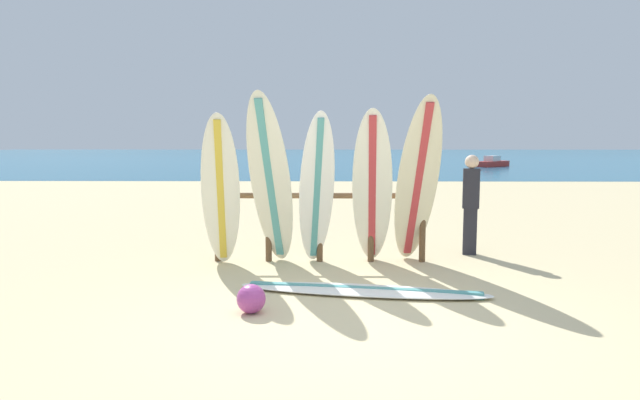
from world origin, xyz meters
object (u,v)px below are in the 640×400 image
at_px(surfboard_lying_on_sand, 363,290).
at_px(beach_ball, 251,299).
at_px(beachgoer_standing, 471,200).
at_px(small_boat_offshore, 492,163).
at_px(surfboard_leaning_center_right, 417,183).
at_px(surfboard_leaning_far_left, 221,191).
at_px(surfboard_leaning_left, 270,181).
at_px(surfboard_leaning_center, 372,189).
at_px(surfboard_leaning_center_left, 317,190).
at_px(surfboard_rack, 320,215).

distance_m(surfboard_lying_on_sand, beach_ball, 1.38).
bearing_deg(beachgoer_standing, small_boat_offshore, 72.69).
bearing_deg(surfboard_lying_on_sand, surfboard_leaning_center_right, 58.82).
distance_m(surfboard_leaning_far_left, beachgoer_standing, 3.74).
distance_m(surfboard_leaning_far_left, beach_ball, 2.25).
relative_size(surfboard_leaning_far_left, small_boat_offshore, 0.75).
distance_m(surfboard_leaning_left, surfboard_lying_on_sand, 2.06).
distance_m(surfboard_lying_on_sand, small_boat_offshore, 32.06).
xyz_separation_m(surfboard_leaning_center, beach_ball, (-1.38, -2.08, -0.93)).
xyz_separation_m(surfboard_leaning_left, surfboard_leaning_center_left, (0.62, 0.06, -0.12)).
xyz_separation_m(surfboard_leaning_far_left, beach_ball, (0.68, -1.95, -0.90)).
bearing_deg(beachgoer_standing, beach_ball, -135.55).
xyz_separation_m(surfboard_leaning_center_left, small_boat_offshore, (11.08, 28.98, -0.81)).
bearing_deg(surfboard_rack, beachgoer_standing, 12.67).
relative_size(surfboard_lying_on_sand, small_boat_offshore, 1.04).
height_order(surfboard_leaning_far_left, surfboard_leaning_left, surfboard_leaning_left).
distance_m(surfboard_rack, surfboard_lying_on_sand, 1.84).
bearing_deg(surfboard_rack, surfboard_leaning_center, -21.33).
xyz_separation_m(surfboard_leaning_left, surfboard_lying_on_sand, (1.18, -1.23, -1.15)).
distance_m(surfboard_leaning_far_left, surfboard_leaning_center_left, 1.30).
height_order(small_boat_offshore, beach_ball, small_boat_offshore).
height_order(surfboard_rack, surfboard_leaning_center, surfboard_leaning_center).
relative_size(surfboard_leaning_far_left, surfboard_leaning_center, 0.97).
bearing_deg(beach_ball, surfboard_lying_on_sand, 31.70).
bearing_deg(small_boat_offshore, surfboard_leaning_left, -111.95).
xyz_separation_m(surfboard_leaning_center_left, beachgoer_standing, (2.32, 0.86, -0.23)).
distance_m(beachgoer_standing, small_boat_offshore, 29.47).
bearing_deg(surfboard_leaning_center, surfboard_leaning_left, -174.87).
bearing_deg(surfboard_leaning_center_left, surfboard_lying_on_sand, -66.78).
bearing_deg(beach_ball, surfboard_leaning_far_left, 109.18).
height_order(surfboard_leaning_center_right, beachgoer_standing, surfboard_leaning_center_right).
height_order(surfboard_lying_on_sand, beach_ball, beach_ball).
xyz_separation_m(surfboard_leaning_center_left, surfboard_lying_on_sand, (0.56, -1.30, -1.03)).
bearing_deg(surfboard_leaning_far_left, surfboard_leaning_center, 3.82).
bearing_deg(surfboard_leaning_center_right, beachgoer_standing, 40.47).
bearing_deg(surfboard_leaning_far_left, surfboard_leaning_center_right, 2.72).
bearing_deg(surfboard_lying_on_sand, small_boat_offshore, 70.83).
bearing_deg(surfboard_leaning_center, small_boat_offshore, 70.35).
height_order(surfboard_rack, surfboard_leaning_center_right, surfboard_leaning_center_right).
height_order(surfboard_leaning_left, surfboard_leaning_center_left, surfboard_leaning_left).
height_order(surfboard_leaning_center_left, beach_ball, surfboard_leaning_center_left).
xyz_separation_m(surfboard_leaning_left, beachgoer_standing, (2.94, 0.92, -0.35)).
relative_size(surfboard_leaning_center, beachgoer_standing, 1.42).
bearing_deg(surfboard_leaning_left, surfboard_leaning_center_left, 5.77).
bearing_deg(beachgoer_standing, surfboard_rack, -167.33).
distance_m(surfboard_rack, surfboard_leaning_center, 0.88).
relative_size(surfboard_rack, surfboard_leaning_far_left, 1.45).
bearing_deg(surfboard_rack, surfboard_leaning_center_left, -95.96).
xyz_separation_m(surfboard_rack, small_boat_offshore, (11.05, 28.64, -0.42)).
xyz_separation_m(surfboard_rack, surfboard_leaning_far_left, (-1.33, -0.42, 0.38)).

